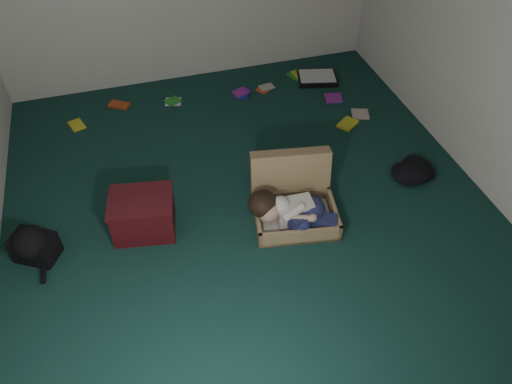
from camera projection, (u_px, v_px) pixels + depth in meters
floor at (251, 210)px, 4.19m from camera, size 4.50×4.50×0.00m
wall_right at (508, 33)px, 3.69m from camera, size 0.00×4.50×4.50m
suitcase at (293, 199)px, 4.08m from camera, size 0.76×0.74×0.48m
person at (291, 210)px, 3.93m from camera, size 0.69×0.43×0.30m
maroon_bin at (143, 215)px, 3.91m from camera, size 0.55×0.47×0.34m
backpack at (34, 246)px, 3.75m from camera, size 0.49×0.47×0.23m
clothing_pile at (421, 175)px, 4.41m from camera, size 0.50×0.46×0.13m
paper_tray at (317, 78)px, 5.63m from camera, size 0.50×0.42×0.06m
book_scatter at (255, 100)px, 5.34m from camera, size 3.00×1.23×0.02m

